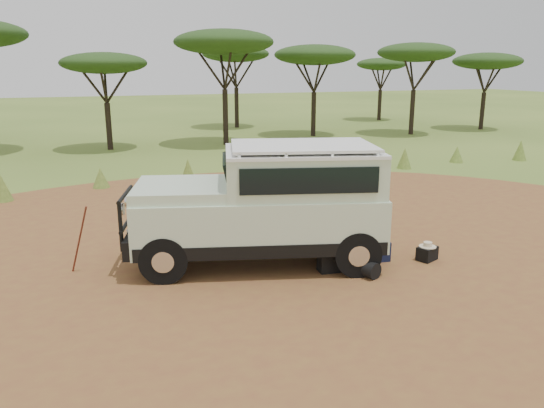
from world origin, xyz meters
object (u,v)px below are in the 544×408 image
object	(u,v)px
backpack_olive	(371,247)
hard_case	(427,253)
walking_staff	(79,240)
safari_vehicle	(267,207)
backpack_black	(329,258)
duffel_navy	(380,251)
backpack_navy	(361,254)

from	to	relation	value
backpack_olive	hard_case	world-z (taller)	backpack_olive
walking_staff	backpack_olive	world-z (taller)	walking_staff
safari_vehicle	backpack_black	bearing A→B (deg)	-27.56
walking_staff	backpack_olive	bearing A→B (deg)	-67.92
duffel_navy	backpack_navy	bearing A→B (deg)	-155.45
safari_vehicle	backpack_black	distance (m)	1.68
backpack_black	backpack_navy	xyz separation A→B (m)	(0.73, -0.04, 0.02)
safari_vehicle	duffel_navy	distance (m)	2.66
safari_vehicle	backpack_navy	size ratio (longest dim) A/B	9.15
backpack_navy	hard_case	distance (m)	1.59
safari_vehicle	backpack_olive	bearing A→B (deg)	2.11
backpack_black	backpack_navy	world-z (taller)	backpack_navy
duffel_navy	safari_vehicle	bearing A→B (deg)	166.19
duffel_navy	backpack_olive	bearing A→B (deg)	115.43
walking_staff	backpack_navy	distance (m)	5.80
duffel_navy	backpack_black	bearing A→B (deg)	-168.04
backpack_navy	walking_staff	bearing A→B (deg)	151.99
backpack_navy	backpack_olive	world-z (taller)	backpack_navy
backpack_navy	hard_case	xyz separation A→B (m)	(1.58, -0.13, -0.15)
safari_vehicle	hard_case	size ratio (longest dim) A/B	12.87
walking_staff	hard_case	xyz separation A→B (m)	(7.08, -1.92, -0.56)
backpack_black	backpack_navy	size ratio (longest dim) A/B	0.94
backpack_navy	duffel_navy	world-z (taller)	backpack_navy
safari_vehicle	backpack_navy	world-z (taller)	safari_vehicle
safari_vehicle	backpack_black	world-z (taller)	safari_vehicle
safari_vehicle	backpack_navy	xyz separation A→B (m)	(1.74, -0.99, -0.93)
backpack_black	hard_case	size ratio (longest dim) A/B	1.33
hard_case	backpack_olive	bearing A→B (deg)	129.55
walking_staff	backpack_black	world-z (taller)	walking_staff
backpack_black	backpack_navy	distance (m)	0.74
walking_staff	hard_case	world-z (taller)	walking_staff
backpack_black	duffel_navy	bearing A→B (deg)	12.21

